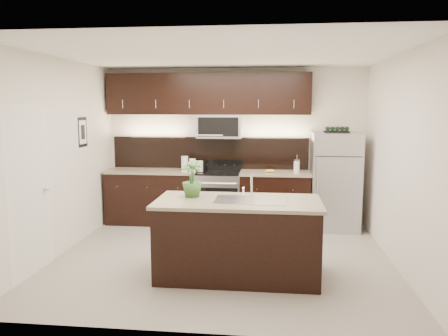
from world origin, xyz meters
name	(u,v)px	position (x,y,z in m)	size (l,w,h in m)	color
ground	(222,258)	(0.00, 0.00, 0.00)	(4.50, 4.50, 0.00)	gray
room_walls	(213,133)	(-0.11, -0.04, 1.70)	(4.52, 4.02, 2.71)	silver
counter_run	(207,198)	(-0.46, 1.69, 0.47)	(3.51, 0.65, 0.94)	black
upper_fixtures	(209,101)	(-0.43, 1.84, 2.14)	(3.49, 0.40, 1.66)	black
island	(238,238)	(0.26, -0.61, 0.47)	(1.96, 0.96, 0.94)	black
sink_faucet	(251,199)	(0.41, -0.60, 0.96)	(0.84, 0.50, 0.28)	silver
refrigerator	(335,181)	(1.70, 1.63, 0.81)	(0.78, 0.70, 1.62)	#B2B2B7
wine_rack	(337,130)	(1.70, 1.63, 1.66)	(0.40, 0.25, 0.10)	black
plant	(192,179)	(-0.32, -0.46, 1.16)	(0.25, 0.25, 0.44)	#346227
canisters	(191,165)	(-0.73, 1.63, 1.05)	(0.38, 0.14, 0.26)	silver
french_press	(297,166)	(1.07, 1.64, 1.05)	(0.10, 0.10, 0.29)	silver
bananas	(267,171)	(0.57, 1.61, 0.97)	(0.17, 0.13, 0.05)	gold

